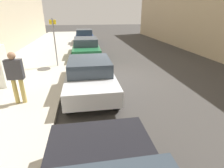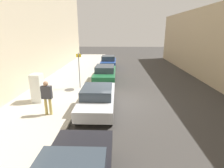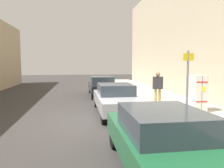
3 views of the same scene
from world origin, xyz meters
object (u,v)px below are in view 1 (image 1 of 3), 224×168
object	(u,v)px
pedestrian_walking_far	(15,74)
parked_hatchback_blue	(84,36)
street_sign_post	(55,40)
parked_sedan_silver	(90,74)
parked_sedan_green	(86,47)

from	to	relation	value
pedestrian_walking_far	parked_hatchback_blue	xyz separation A→B (m)	(2.43, 12.72, -0.43)
street_sign_post	parked_hatchback_blue	distance (m)	8.47
street_sign_post	parked_sedan_silver	size ratio (longest dim) A/B	0.57
street_sign_post	parked_hatchback_blue	size ratio (longest dim) A/B	0.67
parked_hatchback_blue	street_sign_post	bearing A→B (deg)	-101.88
street_sign_post	pedestrian_walking_far	bearing A→B (deg)	-98.77
pedestrian_walking_far	parked_sedan_green	xyz separation A→B (m)	(2.43, 6.95, -0.46)
parked_sedan_silver	parked_sedan_green	bearing A→B (deg)	90.00
street_sign_post	parked_sedan_silver	xyz separation A→B (m)	(1.74, -3.52, -0.89)
street_sign_post	parked_sedan_green	world-z (taller)	street_sign_post
pedestrian_walking_far	parked_sedan_silver	size ratio (longest dim) A/B	0.38
parked_sedan_green	pedestrian_walking_far	bearing A→B (deg)	-109.26
parked_hatchback_blue	pedestrian_walking_far	bearing A→B (deg)	-100.80
parked_sedan_green	street_sign_post	bearing A→B (deg)	-125.10
parked_sedan_green	parked_hatchback_blue	bearing A→B (deg)	90.00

